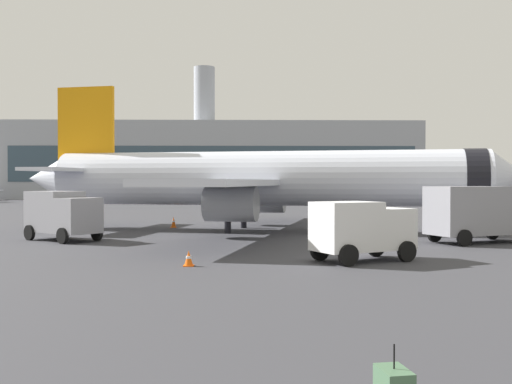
{
  "coord_description": "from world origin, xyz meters",
  "views": [
    {
      "loc": [
        0.02,
        -3.59,
        3.45
      ],
      "look_at": [
        0.59,
        23.06,
        3.0
      ],
      "focal_mm": 42.18,
      "sensor_mm": 36.0,
      "label": 1
    }
  ],
  "objects_px": {
    "airplane_at_gate": "(261,179)",
    "cargo_van": "(362,228)",
    "safety_cone_near": "(174,222)",
    "fuel_truck": "(478,212)",
    "safety_cone_mid": "(189,259)",
    "service_truck": "(62,213)"
  },
  "relations": [
    {
      "from": "cargo_van",
      "to": "service_truck",
      "type": "bearing_deg",
      "value": 148.69
    },
    {
      "from": "service_truck",
      "to": "safety_cone_mid",
      "type": "relative_size",
      "value": 8.02
    },
    {
      "from": "airplane_at_gate",
      "to": "safety_cone_near",
      "type": "relative_size",
      "value": 42.73
    },
    {
      "from": "safety_cone_mid",
      "to": "service_truck",
      "type": "bearing_deg",
      "value": 127.5
    },
    {
      "from": "airplane_at_gate",
      "to": "service_truck",
      "type": "bearing_deg",
      "value": -151.23
    },
    {
      "from": "safety_cone_near",
      "to": "cargo_van",
      "type": "bearing_deg",
      "value": -61.89
    },
    {
      "from": "fuel_truck",
      "to": "cargo_van",
      "type": "distance_m",
      "value": 11.26
    },
    {
      "from": "service_truck",
      "to": "fuel_truck",
      "type": "height_order",
      "value": "fuel_truck"
    },
    {
      "from": "cargo_van",
      "to": "safety_cone_mid",
      "type": "bearing_deg",
      "value": -169.57
    },
    {
      "from": "airplane_at_gate",
      "to": "cargo_van",
      "type": "height_order",
      "value": "airplane_at_gate"
    },
    {
      "from": "airplane_at_gate",
      "to": "fuel_truck",
      "type": "bearing_deg",
      "value": -34.79
    },
    {
      "from": "cargo_van",
      "to": "safety_cone_mid",
      "type": "height_order",
      "value": "cargo_van"
    },
    {
      "from": "fuel_truck",
      "to": "airplane_at_gate",
      "type": "bearing_deg",
      "value": 145.21
    },
    {
      "from": "fuel_truck",
      "to": "safety_cone_near",
      "type": "relative_size",
      "value": 7.78
    },
    {
      "from": "cargo_van",
      "to": "safety_cone_mid",
      "type": "relative_size",
      "value": 7.6
    },
    {
      "from": "airplane_at_gate",
      "to": "fuel_truck",
      "type": "distance_m",
      "value": 14.83
    },
    {
      "from": "service_truck",
      "to": "cargo_van",
      "type": "height_order",
      "value": "service_truck"
    },
    {
      "from": "airplane_at_gate",
      "to": "safety_cone_near",
      "type": "distance_m",
      "value": 7.98
    },
    {
      "from": "service_truck",
      "to": "airplane_at_gate",
      "type": "bearing_deg",
      "value": 28.77
    },
    {
      "from": "cargo_van",
      "to": "safety_cone_near",
      "type": "relative_size",
      "value": 5.82
    },
    {
      "from": "airplane_at_gate",
      "to": "safety_cone_mid",
      "type": "bearing_deg",
      "value": -101.19
    },
    {
      "from": "service_truck",
      "to": "safety_cone_near",
      "type": "height_order",
      "value": "service_truck"
    }
  ]
}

